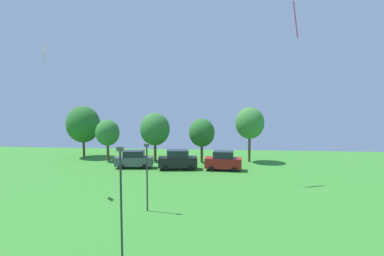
# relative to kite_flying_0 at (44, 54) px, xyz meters

# --- Properties ---
(kite_flying_0) EXTENTS (0.71, 1.38, 1.53)m
(kite_flying_0) POSITION_rel_kite_flying_0_xyz_m (0.00, 0.00, 0.00)
(kite_flying_0) COLOR orange
(parked_car_leftmost) EXTENTS (4.81, 2.31, 2.19)m
(parked_car_leftmost) POSITION_rel_kite_flying_0_xyz_m (5.02, 11.55, -11.67)
(parked_car_leftmost) COLOR #4C5156
(parked_car_leftmost) RESTS_ON ground
(parked_car_second_from_left) EXTENTS (4.90, 2.53, 2.40)m
(parked_car_second_from_left) POSITION_rel_kite_flying_0_xyz_m (10.58, 11.20, -11.58)
(parked_car_second_from_left) COLOR black
(parked_car_second_from_left) RESTS_ON ground
(parked_car_third_from_left) EXTENTS (4.51, 2.34, 2.35)m
(parked_car_third_from_left) POSITION_rel_kite_flying_0_xyz_m (16.14, 11.22, -11.60)
(parked_car_third_from_left) COLOR maroon
(parked_car_third_from_left) RESTS_ON ground
(light_post_0) EXTENTS (0.36, 0.20, 5.32)m
(light_post_0) POSITION_rel_kite_flying_0_xyz_m (10.17, -4.10, -9.71)
(light_post_0) COLOR #2D2D33
(light_post_0) RESTS_ON ground
(light_post_1) EXTENTS (0.36, 0.20, 6.22)m
(light_post_1) POSITION_rel_kite_flying_0_xyz_m (10.42, -11.77, -9.25)
(light_post_1) COLOR #2D2D33
(light_post_1) RESTS_ON ground
(treeline_tree_0) EXTENTS (4.87, 4.87, 7.53)m
(treeline_tree_0) POSITION_rel_kite_flying_0_xyz_m (-4.33, 18.50, -7.92)
(treeline_tree_0) COLOR brown
(treeline_tree_0) RESTS_ON ground
(treeline_tree_1) EXTENTS (3.29, 3.29, 5.74)m
(treeline_tree_1) POSITION_rel_kite_flying_0_xyz_m (0.18, 15.98, -8.85)
(treeline_tree_1) COLOR brown
(treeline_tree_1) RESTS_ON ground
(treeline_tree_2) EXTENTS (4.09, 4.09, 6.68)m
(treeline_tree_2) POSITION_rel_kite_flying_0_xyz_m (6.72, 16.50, -8.35)
(treeline_tree_2) COLOR brown
(treeline_tree_2) RESTS_ON ground
(treeline_tree_3) EXTENTS (3.47, 3.47, 5.95)m
(treeline_tree_3) POSITION_rel_kite_flying_0_xyz_m (13.24, 16.01, -8.74)
(treeline_tree_3) COLOR brown
(treeline_tree_3) RESTS_ON ground
(treeline_tree_4) EXTENTS (3.90, 3.90, 7.47)m
(treeline_tree_4) POSITION_rel_kite_flying_0_xyz_m (19.69, 16.98, -7.46)
(treeline_tree_4) COLOR brown
(treeline_tree_4) RESTS_ON ground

